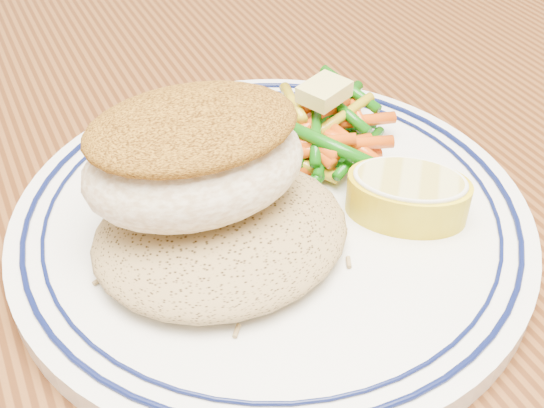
{
  "coord_description": "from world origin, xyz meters",
  "views": [
    {
      "loc": [
        -0.1,
        -0.22,
        1.01
      ],
      "look_at": [
        0.02,
        0.03,
        0.77
      ],
      "focal_mm": 45.0,
      "sensor_mm": 36.0,
      "label": 1
    }
  ],
  "objects_px": {
    "dining_table": "(259,390)",
    "lemon_wedge": "(408,194)",
    "fish_fillet": "(194,156)",
    "rice_pilaf": "(221,228)",
    "vegetable_pile": "(325,133)",
    "plate": "(272,218)"
  },
  "relations": [
    {
      "from": "rice_pilaf",
      "to": "dining_table",
      "type": "bearing_deg",
      "value": -58.81
    },
    {
      "from": "fish_fillet",
      "to": "lemon_wedge",
      "type": "xyz_separation_m",
      "value": [
        0.1,
        -0.04,
        -0.03
      ]
    },
    {
      "from": "plate",
      "to": "dining_table",
      "type": "bearing_deg",
      "value": -128.33
    },
    {
      "from": "dining_table",
      "to": "lemon_wedge",
      "type": "height_order",
      "value": "lemon_wedge"
    },
    {
      "from": "plate",
      "to": "vegetable_pile",
      "type": "relative_size",
      "value": 2.7
    },
    {
      "from": "plate",
      "to": "lemon_wedge",
      "type": "distance_m",
      "value": 0.07
    },
    {
      "from": "vegetable_pile",
      "to": "lemon_wedge",
      "type": "distance_m",
      "value": 0.07
    },
    {
      "from": "dining_table",
      "to": "vegetable_pile",
      "type": "height_order",
      "value": "vegetable_pile"
    },
    {
      "from": "plate",
      "to": "lemon_wedge",
      "type": "xyz_separation_m",
      "value": [
        0.06,
        -0.03,
        0.02
      ]
    },
    {
      "from": "fish_fillet",
      "to": "vegetable_pile",
      "type": "height_order",
      "value": "fish_fillet"
    },
    {
      "from": "fish_fillet",
      "to": "plate",
      "type": "bearing_deg",
      "value": -7.02
    },
    {
      "from": "rice_pilaf",
      "to": "vegetable_pile",
      "type": "bearing_deg",
      "value": 28.91
    },
    {
      "from": "lemon_wedge",
      "to": "plate",
      "type": "bearing_deg",
      "value": 151.71
    },
    {
      "from": "fish_fillet",
      "to": "lemon_wedge",
      "type": "relative_size",
      "value": 1.39
    },
    {
      "from": "fish_fillet",
      "to": "rice_pilaf",
      "type": "bearing_deg",
      "value": -75.4
    },
    {
      "from": "vegetable_pile",
      "to": "lemon_wedge",
      "type": "xyz_separation_m",
      "value": [
        0.01,
        -0.07,
        0.0
      ]
    },
    {
      "from": "plate",
      "to": "vegetable_pile",
      "type": "height_order",
      "value": "vegetable_pile"
    },
    {
      "from": "plate",
      "to": "rice_pilaf",
      "type": "xyz_separation_m",
      "value": [
        -0.04,
        -0.01,
        0.02
      ]
    },
    {
      "from": "dining_table",
      "to": "vegetable_pile",
      "type": "bearing_deg",
      "value": 40.72
    },
    {
      "from": "dining_table",
      "to": "lemon_wedge",
      "type": "relative_size",
      "value": 17.79
    },
    {
      "from": "rice_pilaf",
      "to": "lemon_wedge",
      "type": "xyz_separation_m",
      "value": [
        0.1,
        -0.02,
        0.0
      ]
    },
    {
      "from": "fish_fillet",
      "to": "lemon_wedge",
      "type": "height_order",
      "value": "fish_fillet"
    }
  ]
}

